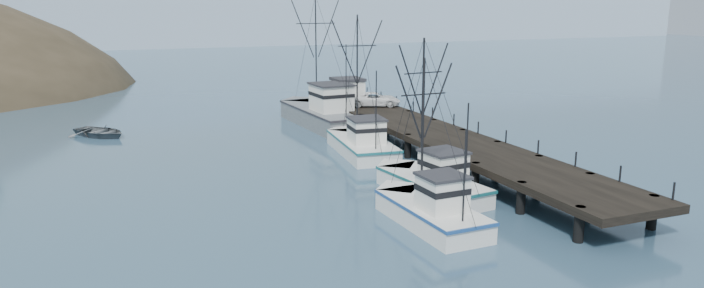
% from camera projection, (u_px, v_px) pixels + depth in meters
% --- Properties ---
extents(ground, '(400.00, 400.00, 0.00)m').
position_uv_depth(ground, '(353.00, 246.00, 33.01)').
color(ground, '#2D4B65').
rests_on(ground, ground).
extents(pier, '(6.00, 44.00, 2.00)m').
position_uv_depth(pier, '(436.00, 135.00, 52.22)').
color(pier, black).
rests_on(pier, ground).
extents(distant_ridge, '(360.00, 40.00, 26.00)m').
position_uv_depth(distant_ridge, '(172.00, 44.00, 190.29)').
color(distant_ridge, '#9EB2C6').
rests_on(distant_ridge, ground).
extents(trawler_near, '(4.55, 10.46, 10.65)m').
position_uv_depth(trawler_near, '(429.00, 182.00, 41.72)').
color(trawler_near, white).
rests_on(trawler_near, ground).
extents(trawler_mid, '(3.62, 9.73, 9.86)m').
position_uv_depth(trawler_mid, '(429.00, 210.00, 36.21)').
color(trawler_mid, white).
rests_on(trawler_mid, ground).
extents(trawler_far, '(4.80, 11.74, 11.88)m').
position_uv_depth(trawler_far, '(361.00, 143.00, 53.30)').
color(trawler_far, white).
rests_on(trawler_far, ground).
extents(work_vessel, '(5.72, 16.41, 13.59)m').
position_uv_depth(work_vessel, '(323.00, 113.00, 65.31)').
color(work_vessel, slate).
rests_on(work_vessel, ground).
extents(pier_shed, '(3.00, 3.20, 2.80)m').
position_uv_depth(pier_shed, '(348.00, 91.00, 65.91)').
color(pier_shed, silver).
rests_on(pier_shed, pier).
extents(pickup_truck, '(5.71, 4.14, 1.44)m').
position_uv_depth(pickup_truck, '(375.00, 99.00, 64.84)').
color(pickup_truck, white).
rests_on(pickup_truck, pier).
extents(motorboat, '(6.95, 7.20, 1.22)m').
position_uv_depth(motorboat, '(100.00, 136.00, 59.95)').
color(motorboat, '#575C60').
rests_on(motorboat, ground).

